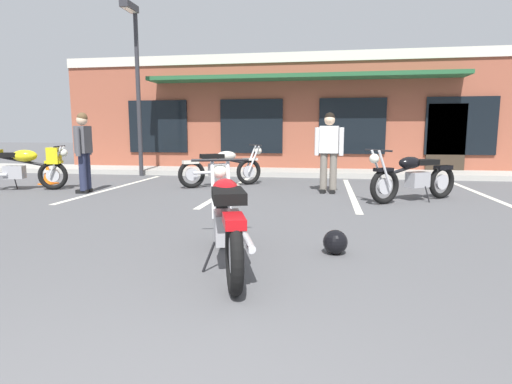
{
  "coord_description": "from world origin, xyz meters",
  "views": [
    {
      "loc": [
        0.77,
        -1.07,
        1.28
      ],
      "look_at": [
        -0.06,
        3.91,
        0.55
      ],
      "focal_mm": 29.26,
      "sensor_mm": 36.0,
      "label": 1
    }
  ],
  "objects_px": {
    "motorcycle_red_sportbike": "(414,176)",
    "person_in_black_shirt": "(83,148)",
    "helmet_on_pavement": "(335,242)",
    "motorcycle_foreground_classic": "(227,218)",
    "traffic_cone": "(48,174)",
    "motorcycle_blue_standard": "(222,167)",
    "person_in_shorts_foreground": "(329,148)",
    "parking_lot_lamp_post": "(136,67)",
    "motorcycle_black_cruiser": "(23,166)"
  },
  "relations": [
    {
      "from": "motorcycle_blue_standard",
      "to": "person_in_shorts_foreground",
      "type": "xyz_separation_m",
      "value": [
        2.47,
        -0.69,
        0.49
      ]
    },
    {
      "from": "parking_lot_lamp_post",
      "to": "person_in_shorts_foreground",
      "type": "bearing_deg",
      "value": -25.02
    },
    {
      "from": "motorcycle_red_sportbike",
      "to": "motorcycle_black_cruiser",
      "type": "relative_size",
      "value": 0.88
    },
    {
      "from": "motorcycle_foreground_classic",
      "to": "motorcycle_black_cruiser",
      "type": "xyz_separation_m",
      "value": [
        -5.62,
        4.37,
        0.07
      ]
    },
    {
      "from": "motorcycle_red_sportbike",
      "to": "person_in_black_shirt",
      "type": "xyz_separation_m",
      "value": [
        -6.61,
        0.0,
        0.49
      ]
    },
    {
      "from": "motorcycle_foreground_classic",
      "to": "person_in_black_shirt",
      "type": "height_order",
      "value": "person_in_black_shirt"
    },
    {
      "from": "person_in_black_shirt",
      "to": "person_in_shorts_foreground",
      "type": "height_order",
      "value": "same"
    },
    {
      "from": "motorcycle_black_cruiser",
      "to": "person_in_shorts_foreground",
      "type": "relative_size",
      "value": 1.23
    },
    {
      "from": "motorcycle_red_sportbike",
      "to": "motorcycle_blue_standard",
      "type": "xyz_separation_m",
      "value": [
        -4.01,
        1.5,
        0.0
      ]
    },
    {
      "from": "motorcycle_foreground_classic",
      "to": "parking_lot_lamp_post",
      "type": "bearing_deg",
      "value": 120.19
    },
    {
      "from": "motorcycle_black_cruiser",
      "to": "motorcycle_blue_standard",
      "type": "xyz_separation_m",
      "value": [
        4.14,
        1.35,
        -0.07
      ]
    },
    {
      "from": "motorcycle_foreground_classic",
      "to": "motorcycle_blue_standard",
      "type": "relative_size",
      "value": 1.13
    },
    {
      "from": "motorcycle_red_sportbike",
      "to": "parking_lot_lamp_post",
      "type": "height_order",
      "value": "parking_lot_lamp_post"
    },
    {
      "from": "helmet_on_pavement",
      "to": "parking_lot_lamp_post",
      "type": "bearing_deg",
      "value": 127.8
    },
    {
      "from": "motorcycle_foreground_classic",
      "to": "motorcycle_red_sportbike",
      "type": "xyz_separation_m",
      "value": [
        2.54,
        4.22,
        0.0
      ]
    },
    {
      "from": "person_in_shorts_foreground",
      "to": "parking_lot_lamp_post",
      "type": "xyz_separation_m",
      "value": [
        -5.38,
        2.51,
        2.13
      ]
    },
    {
      "from": "motorcycle_black_cruiser",
      "to": "helmet_on_pavement",
      "type": "distance_m",
      "value": 7.69
    },
    {
      "from": "motorcycle_red_sportbike",
      "to": "traffic_cone",
      "type": "bearing_deg",
      "value": 171.85
    },
    {
      "from": "person_in_shorts_foreground",
      "to": "motorcycle_black_cruiser",
      "type": "bearing_deg",
      "value": -174.27
    },
    {
      "from": "motorcycle_black_cruiser",
      "to": "traffic_cone",
      "type": "height_order",
      "value": "motorcycle_black_cruiser"
    },
    {
      "from": "motorcycle_foreground_classic",
      "to": "motorcycle_blue_standard",
      "type": "bearing_deg",
      "value": 104.45
    },
    {
      "from": "helmet_on_pavement",
      "to": "motorcycle_red_sportbike",
      "type": "bearing_deg",
      "value": 67.81
    },
    {
      "from": "motorcycle_foreground_classic",
      "to": "motorcycle_red_sportbike",
      "type": "height_order",
      "value": "same"
    },
    {
      "from": "motorcycle_black_cruiser",
      "to": "helmet_on_pavement",
      "type": "relative_size",
      "value": 7.93
    },
    {
      "from": "person_in_black_shirt",
      "to": "parking_lot_lamp_post",
      "type": "distance_m",
      "value": 3.96
    },
    {
      "from": "motorcycle_red_sportbike",
      "to": "person_in_black_shirt",
      "type": "relative_size",
      "value": 1.08
    },
    {
      "from": "parking_lot_lamp_post",
      "to": "motorcycle_blue_standard",
      "type": "bearing_deg",
      "value": -32.07
    },
    {
      "from": "motorcycle_black_cruiser",
      "to": "traffic_cone",
      "type": "relative_size",
      "value": 3.89
    },
    {
      "from": "motorcycle_foreground_classic",
      "to": "motorcycle_black_cruiser",
      "type": "relative_size",
      "value": 0.99
    },
    {
      "from": "motorcycle_black_cruiser",
      "to": "person_in_black_shirt",
      "type": "relative_size",
      "value": 1.23
    },
    {
      "from": "helmet_on_pavement",
      "to": "motorcycle_foreground_classic",
      "type": "bearing_deg",
      "value": -152.44
    },
    {
      "from": "motorcycle_blue_standard",
      "to": "person_in_black_shirt",
      "type": "relative_size",
      "value": 1.08
    },
    {
      "from": "motorcycle_blue_standard",
      "to": "person_in_black_shirt",
      "type": "bearing_deg",
      "value": -150.01
    },
    {
      "from": "motorcycle_foreground_classic",
      "to": "person_in_shorts_foreground",
      "type": "distance_m",
      "value": 5.15
    },
    {
      "from": "motorcycle_red_sportbike",
      "to": "person_in_shorts_foreground",
      "type": "bearing_deg",
      "value": 152.26
    },
    {
      "from": "person_in_black_shirt",
      "to": "traffic_cone",
      "type": "height_order",
      "value": "person_in_black_shirt"
    },
    {
      "from": "motorcycle_blue_standard",
      "to": "person_in_shorts_foreground",
      "type": "bearing_deg",
      "value": -15.53
    },
    {
      "from": "motorcycle_red_sportbike",
      "to": "person_in_black_shirt",
      "type": "distance_m",
      "value": 6.62
    },
    {
      "from": "motorcycle_red_sportbike",
      "to": "person_in_shorts_foreground",
      "type": "distance_m",
      "value": 1.82
    },
    {
      "from": "motorcycle_blue_standard",
      "to": "helmet_on_pavement",
      "type": "xyz_separation_m",
      "value": [
        2.52,
        -5.17,
        -0.33
      ]
    },
    {
      "from": "motorcycle_blue_standard",
      "to": "parking_lot_lamp_post",
      "type": "bearing_deg",
      "value": 147.93
    },
    {
      "from": "traffic_cone",
      "to": "parking_lot_lamp_post",
      "type": "bearing_deg",
      "value": 56.59
    },
    {
      "from": "motorcycle_foreground_classic",
      "to": "helmet_on_pavement",
      "type": "xyz_separation_m",
      "value": [
        1.04,
        0.54,
        -0.33
      ]
    },
    {
      "from": "person_in_shorts_foreground",
      "to": "motorcycle_blue_standard",
      "type": "bearing_deg",
      "value": 164.47
    },
    {
      "from": "motorcycle_foreground_classic",
      "to": "motorcycle_black_cruiser",
      "type": "height_order",
      "value": "same"
    },
    {
      "from": "motorcycle_foreground_classic",
      "to": "person_in_shorts_foreground",
      "type": "height_order",
      "value": "person_in_shorts_foreground"
    },
    {
      "from": "traffic_cone",
      "to": "parking_lot_lamp_post",
      "type": "height_order",
      "value": "parking_lot_lamp_post"
    },
    {
      "from": "motorcycle_blue_standard",
      "to": "motorcycle_black_cruiser",
      "type": "bearing_deg",
      "value": -161.98
    },
    {
      "from": "motorcycle_blue_standard",
      "to": "person_in_shorts_foreground",
      "type": "relative_size",
      "value": 1.08
    },
    {
      "from": "motorcycle_black_cruiser",
      "to": "traffic_cone",
      "type": "bearing_deg",
      "value": 99.73
    }
  ]
}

